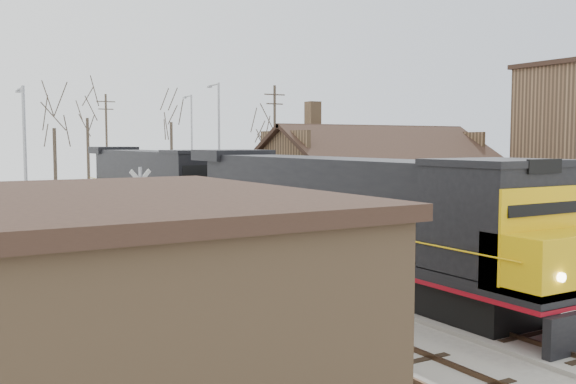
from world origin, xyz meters
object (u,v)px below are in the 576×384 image
Objects in this scene: locomotive_trailing at (154,182)px; locomotive_lead at (345,213)px; signal_tower at (572,146)px; depot at (376,186)px; parked_car at (566,235)px.

locomotive_lead is at bearing -90.00° from locomotive_trailing.
signal_tower is 0.47× the size of locomotive_trailing.
locomotive_trailing is (-11.99, 9.14, 0.17)m from depot.
signal_tower reaches higher than depot.
signal_tower is (10.40, -7.00, 2.67)m from depot.
signal_tower reaches higher than parked_car.
signal_tower is at bearing -35.79° from locomotive_trailing.
depot is at bearing 146.03° from signal_tower.
locomotive_trailing is at bearing 142.69° from depot.
locomotive_lead is at bearing -164.46° from signal_tower.
locomotive_lead is 1.00× the size of locomotive_trailing.
parked_car is (12.90, -22.78, -1.77)m from locomotive_trailing.
depot is at bearing 47.81° from locomotive_lead.
depot is 12.82m from signal_tower.
signal_tower is at bearing -36.24° from parked_car.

